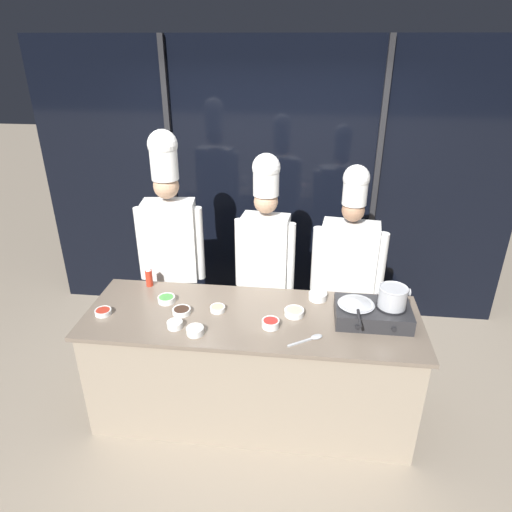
# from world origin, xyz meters

# --- Properties ---
(ground_plane) EXTENTS (24.00, 24.00, 0.00)m
(ground_plane) POSITION_xyz_m (0.00, 0.00, 0.00)
(ground_plane) COLOR gray
(window_wall_back) EXTENTS (4.60, 0.09, 2.70)m
(window_wall_back) POSITION_xyz_m (0.00, 1.57, 1.35)
(window_wall_back) COLOR black
(window_wall_back) RESTS_ON ground_plane
(demo_counter) EXTENTS (2.38, 0.81, 0.89)m
(demo_counter) POSITION_xyz_m (0.00, 0.00, 0.45)
(demo_counter) COLOR gray
(demo_counter) RESTS_ON ground_plane
(portable_stove) EXTENTS (0.51, 0.35, 0.12)m
(portable_stove) POSITION_xyz_m (0.84, 0.04, 0.95)
(portable_stove) COLOR #28282B
(portable_stove) RESTS_ON demo_counter
(frying_pan) EXTENTS (0.25, 0.44, 0.04)m
(frying_pan) POSITION_xyz_m (0.72, 0.03, 1.03)
(frying_pan) COLOR #ADAFB5
(frying_pan) RESTS_ON portable_stove
(stock_pot) EXTENTS (0.22, 0.20, 0.15)m
(stock_pot) POSITION_xyz_m (0.96, 0.04, 1.09)
(stock_pot) COLOR #B7BABF
(stock_pot) RESTS_ON portable_stove
(squeeze_bottle_chili) EXTENTS (0.05, 0.05, 0.17)m
(squeeze_bottle_chili) POSITION_xyz_m (-0.86, 0.34, 0.97)
(squeeze_bottle_chili) COLOR red
(squeeze_bottle_chili) RESTS_ON demo_counter
(prep_bowl_chili_flakes) EXTENTS (0.12, 0.12, 0.04)m
(prep_bowl_chili_flakes) POSITION_xyz_m (-1.05, -0.10, 0.91)
(prep_bowl_chili_flakes) COLOR white
(prep_bowl_chili_flakes) RESTS_ON demo_counter
(prep_bowl_soy_glaze) EXTENTS (0.13, 0.13, 0.04)m
(prep_bowl_soy_glaze) POSITION_xyz_m (-0.50, -0.03, 0.91)
(prep_bowl_soy_glaze) COLOR white
(prep_bowl_soy_glaze) RESTS_ON demo_counter
(prep_bowl_rice) EXTENTS (0.12, 0.12, 0.05)m
(prep_bowl_rice) POSITION_xyz_m (-0.35, -0.26, 0.92)
(prep_bowl_rice) COLOR white
(prep_bowl_rice) RESTS_ON demo_counter
(prep_bowl_ginger) EXTENTS (0.11, 0.11, 0.04)m
(prep_bowl_ginger) POSITION_xyz_m (-0.25, 0.03, 0.91)
(prep_bowl_ginger) COLOR white
(prep_bowl_ginger) RESTS_ON demo_counter
(prep_bowl_bean_sprouts) EXTENTS (0.14, 0.14, 0.06)m
(prep_bowl_bean_sprouts) POSITION_xyz_m (0.46, 0.28, 0.92)
(prep_bowl_bean_sprouts) COLOR white
(prep_bowl_bean_sprouts) RESTS_ON demo_counter
(prep_bowl_scallions) EXTENTS (0.13, 0.13, 0.04)m
(prep_bowl_scallions) POSITION_xyz_m (-0.66, 0.11, 0.91)
(prep_bowl_scallions) COLOR white
(prep_bowl_scallions) RESTS_ON demo_counter
(prep_bowl_bell_pepper) EXTENTS (0.12, 0.12, 0.05)m
(prep_bowl_bell_pepper) POSITION_xyz_m (0.14, -0.12, 0.92)
(prep_bowl_bell_pepper) COLOR white
(prep_bowl_bell_pepper) RESTS_ON demo_counter
(prep_bowl_shrimp) EXTENTS (0.14, 0.14, 0.05)m
(prep_bowl_shrimp) POSITION_xyz_m (0.30, 0.04, 0.91)
(prep_bowl_shrimp) COLOR white
(prep_bowl_shrimp) RESTS_ON demo_counter
(prep_bowl_onion) EXTENTS (0.11, 0.11, 0.05)m
(prep_bowl_onion) POSITION_xyz_m (-0.50, -0.20, 0.92)
(prep_bowl_onion) COLOR white
(prep_bowl_onion) RESTS_ON demo_counter
(serving_spoon_slotted) EXTENTS (0.24, 0.17, 0.02)m
(serving_spoon_slotted) POSITION_xyz_m (0.42, -0.23, 0.90)
(serving_spoon_slotted) COLOR #B2B5BA
(serving_spoon_slotted) RESTS_ON demo_counter
(chef_head) EXTENTS (0.54, 0.26, 2.06)m
(chef_head) POSITION_xyz_m (-0.74, 0.59, 1.22)
(chef_head) COLOR #232326
(chef_head) RESTS_ON ground_plane
(chef_sous) EXTENTS (0.48, 0.23, 1.90)m
(chef_sous) POSITION_xyz_m (0.03, 0.60, 1.14)
(chef_sous) COLOR #4C4C51
(chef_sous) RESTS_ON ground_plane
(chef_line) EXTENTS (0.59, 0.28, 1.82)m
(chef_line) POSITION_xyz_m (0.71, 0.68, 1.03)
(chef_line) COLOR #232326
(chef_line) RESTS_ON ground_plane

